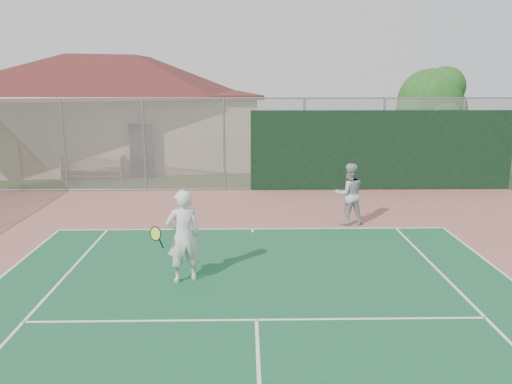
# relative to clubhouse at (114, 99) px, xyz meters

# --- Properties ---
(back_fence) EXTENTS (20.08, 0.11, 3.53)m
(back_fence) POSITION_rel_clubhouse_xyz_m (8.99, -7.09, -1.54)
(back_fence) COLOR gray
(back_fence) RESTS_ON ground
(clubhouse) EXTENTS (15.86, 11.72, 6.32)m
(clubhouse) POSITION_rel_clubhouse_xyz_m (0.00, 0.00, 0.00)
(clubhouse) COLOR tan
(clubhouse) RESTS_ON ground
(bleachers) EXTENTS (2.68, 1.63, 0.98)m
(bleachers) POSITION_rel_clubhouse_xyz_m (0.13, -4.14, -2.69)
(bleachers) COLOR #9F2E24
(bleachers) RESTS_ON ground
(tree) EXTENTS (3.40, 3.22, 4.74)m
(tree) POSITION_rel_clubhouse_xyz_m (15.02, -3.38, -0.09)
(tree) COLOR #382114
(tree) RESTS_ON ground
(player_white_front) EXTENTS (1.11, 0.79, 1.97)m
(player_white_front) POSITION_rel_clubhouse_xyz_m (5.39, -15.86, -2.22)
(player_white_front) COLOR silver
(player_white_front) RESTS_ON ground
(player_grey_back) EXTENTS (0.98, 0.82, 1.80)m
(player_grey_back) POSITION_rel_clubhouse_xyz_m (9.71, -11.70, -2.31)
(player_grey_back) COLOR #AAADAF
(player_grey_back) RESTS_ON ground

